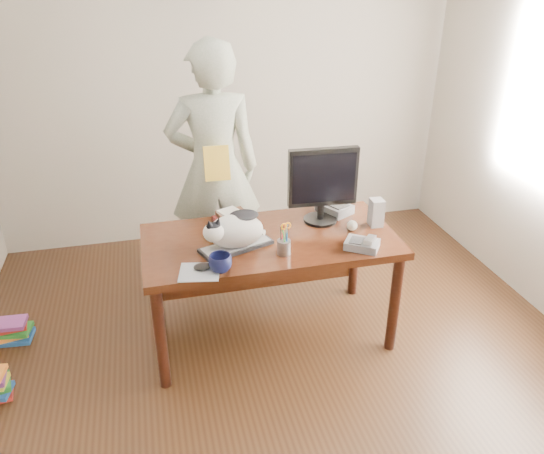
{
  "coord_description": "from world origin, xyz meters",
  "views": [
    {
      "loc": [
        -0.7,
        -2.29,
        2.32
      ],
      "look_at": [
        0.0,
        0.55,
        0.85
      ],
      "focal_mm": 35.0,
      "sensor_mm": 36.0,
      "label": 1
    }
  ],
  "objects": [
    {
      "name": "calculator",
      "position": [
        0.53,
        0.86,
        0.78
      ],
      "size": [
        0.25,
        0.27,
        0.07
      ],
      "rotation": [
        0.0,
        0.0,
        0.48
      ],
      "color": "slate",
      "rests_on": "desk"
    },
    {
      "name": "speaker",
      "position": [
        0.72,
        0.61,
        0.84
      ],
      "size": [
        0.09,
        0.1,
        0.18
      ],
      "rotation": [
        0.0,
        0.0,
        -0.06
      ],
      "color": "#9A9A9C",
      "rests_on": "desk"
    },
    {
      "name": "held_book",
      "position": [
        -0.23,
        1.23,
        1.05
      ],
      "size": [
        0.18,
        0.11,
        0.25
      ],
      "rotation": [
        0.0,
        0.0,
        -0.02
      ],
      "color": "yellow",
      "rests_on": "person"
    },
    {
      "name": "keyboard",
      "position": [
        -0.23,
        0.52,
        0.76
      ],
      "size": [
        0.48,
        0.31,
        0.03
      ],
      "rotation": [
        0.0,
        0.0,
        0.35
      ],
      "color": "black",
      "rests_on": "desk"
    },
    {
      "name": "mouse",
      "position": [
        -0.47,
        0.31,
        0.77
      ],
      "size": [
        0.11,
        0.08,
        0.04
      ],
      "rotation": [
        0.0,
        0.0,
        -0.2
      ],
      "color": "black",
      "rests_on": "mousepad"
    },
    {
      "name": "cat",
      "position": [
        -0.25,
        0.51,
        0.88
      ],
      "size": [
        0.42,
        0.32,
        0.25
      ],
      "rotation": [
        0.0,
        0.0,
        0.35
      ],
      "color": "silver",
      "rests_on": "keyboard"
    },
    {
      "name": "book_pile_b",
      "position": [
        -1.72,
        0.95,
        0.07
      ],
      "size": [
        0.26,
        0.2,
        0.15
      ],
      "color": "#184893",
      "rests_on": "ground"
    },
    {
      "name": "phone",
      "position": [
        0.52,
        0.33,
        0.78
      ],
      "size": [
        0.24,
        0.23,
        0.09
      ],
      "rotation": [
        0.0,
        0.0,
        -0.6
      ],
      "color": "slate",
      "rests_on": "desk"
    },
    {
      "name": "desk",
      "position": [
        0.0,
        0.68,
        0.6
      ],
      "size": [
        1.6,
        0.8,
        0.75
      ],
      "color": "black",
      "rests_on": "ground"
    },
    {
      "name": "mousepad",
      "position": [
        -0.49,
        0.29,
        0.75
      ],
      "size": [
        0.26,
        0.24,
        0.01
      ],
      "rotation": [
        0.0,
        0.0,
        -0.2
      ],
      "color": "#ABB1B8",
      "rests_on": "desk"
    },
    {
      "name": "coffee_mug",
      "position": [
        -0.37,
        0.27,
        0.8
      ],
      "size": [
        0.17,
        0.17,
        0.1
      ],
      "primitive_type": "imported",
      "rotation": [
        0.0,
        0.0,
        0.43
      ],
      "color": "black",
      "rests_on": "desk"
    },
    {
      "name": "pen_cup",
      "position": [
        0.03,
        0.38,
        0.81
      ],
      "size": [
        0.1,
        0.1,
        0.21
      ],
      "rotation": [
        0.0,
        0.0,
        0.25
      ],
      "color": "gray",
      "rests_on": "desk"
    },
    {
      "name": "monitor",
      "position": [
        0.39,
        0.74,
        1.04
      ],
      "size": [
        0.46,
        0.24,
        0.52
      ],
      "rotation": [
        0.0,
        0.0,
        -0.05
      ],
      "color": "black",
      "rests_on": "desk"
    },
    {
      "name": "baseball",
      "position": [
        0.54,
        0.57,
        0.78
      ],
      "size": [
        0.07,
        0.07,
        0.07
      ],
      "rotation": [
        0.0,
        0.0,
        0.17
      ],
      "color": "white",
      "rests_on": "desk"
    },
    {
      "name": "room",
      "position": [
        0.0,
        0.0,
        1.35
      ],
      "size": [
        4.5,
        4.5,
        4.5
      ],
      "color": "black",
      "rests_on": "ground"
    },
    {
      "name": "person",
      "position": [
        -0.23,
        1.4,
        0.94
      ],
      "size": [
        0.7,
        0.47,
        1.88
      ],
      "primitive_type": "imported",
      "rotation": [
        0.0,
        0.0,
        3.12
      ],
      "color": "beige",
      "rests_on": "ground"
    },
    {
      "name": "book_stack",
      "position": [
        -0.2,
        0.9,
        0.78
      ],
      "size": [
        0.24,
        0.21,
        0.08
      ],
      "rotation": [
        0.0,
        0.0,
        0.3
      ],
      "color": "#521716",
      "rests_on": "desk"
    }
  ]
}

